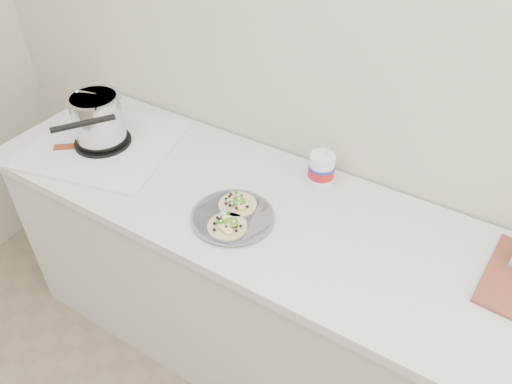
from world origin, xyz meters
The scene contains 5 objects.
counter centered at (0.00, 1.43, 0.45)m, with size 2.44×0.66×0.90m.
stove centered at (-0.86, 1.39, 0.99)m, with size 0.66×0.63×0.26m.
taco_plate centered at (-0.18, 1.31, 0.92)m, with size 0.28×0.28×0.04m.
tub centered at (-0.02, 1.65, 0.97)m, with size 0.10×0.10×0.22m.
bacon_plate centered at (-0.94, 1.31, 0.91)m, with size 0.25×0.25×0.02m.
Camera 1 is at (0.54, 0.30, 2.04)m, focal length 35.00 mm.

